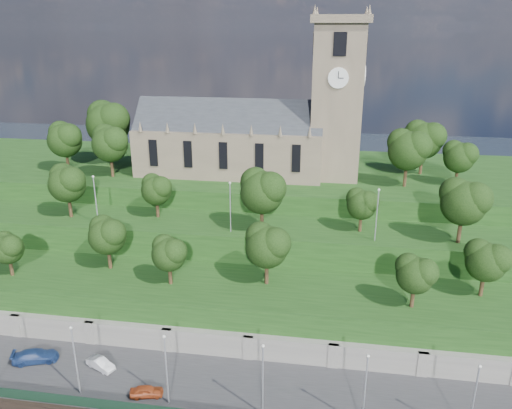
% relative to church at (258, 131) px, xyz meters
% --- Properties ---
extents(promenade, '(160.00, 12.00, 2.00)m').
position_rel_church_xyz_m(promenade, '(-0.79, -39.98, -21.52)').
color(promenade, '#2D2D30').
rests_on(promenade, ground).
extents(retaining_wall, '(160.00, 2.10, 5.00)m').
position_rel_church_xyz_m(retaining_wall, '(-0.79, -34.01, -20.02)').
color(retaining_wall, slate).
rests_on(retaining_wall, ground).
extents(embankment_lower, '(160.00, 12.00, 8.00)m').
position_rel_church_xyz_m(embankment_lower, '(-0.79, -27.98, -18.52)').
color(embankment_lower, '#183A13').
rests_on(embankment_lower, ground).
extents(embankment_upper, '(160.00, 10.00, 12.00)m').
position_rel_church_xyz_m(embankment_upper, '(-0.79, -16.98, -16.52)').
color(embankment_upper, '#183A13').
rests_on(embankment_upper, ground).
extents(hilltop, '(160.00, 32.00, 15.00)m').
position_rel_church_xyz_m(hilltop, '(-0.79, 4.02, -15.02)').
color(hilltop, '#183A13').
rests_on(hilltop, ground).
extents(church, '(38.60, 12.35, 27.60)m').
position_rel_church_xyz_m(church, '(0.00, 0.00, 0.00)').
color(church, brown).
rests_on(church, hilltop).
extents(trees_lower, '(65.62, 8.74, 8.20)m').
position_rel_church_xyz_m(trees_lower, '(3.06, -27.58, -9.58)').
color(trees_lower, '#342314').
rests_on(trees_lower, embankment_lower).
extents(trees_upper, '(62.73, 8.30, 9.10)m').
position_rel_church_xyz_m(trees_upper, '(3.83, -18.21, -4.87)').
color(trees_upper, '#342314').
rests_on(trees_upper, embankment_upper).
extents(trees_hilltop, '(72.78, 16.16, 11.83)m').
position_rel_church_xyz_m(trees_hilltop, '(-6.09, -0.88, -0.79)').
color(trees_hilltop, '#342314').
rests_on(trees_hilltop, hilltop).
extents(lamp_posts_promenade, '(60.36, 0.36, 8.37)m').
position_rel_church_xyz_m(lamp_posts_promenade, '(-2.79, -43.48, -15.72)').
color(lamp_posts_promenade, '#B2B2B7').
rests_on(lamp_posts_promenade, promenade).
extents(lamp_posts_upper, '(40.36, 0.36, 7.40)m').
position_rel_church_xyz_m(lamp_posts_upper, '(-0.79, -19.98, -6.22)').
color(lamp_posts_upper, '#B2B2B7').
rests_on(lamp_posts_upper, embankment_upper).
extents(car_left, '(3.78, 2.27, 1.21)m').
position_rel_church_xyz_m(car_left, '(-5.45, -42.83, -19.92)').
color(car_left, '#A13E1A').
rests_on(car_left, promenade).
extents(car_middle, '(3.94, 2.73, 1.23)m').
position_rel_church_xyz_m(car_middle, '(-12.38, -39.25, -19.91)').
color(car_middle, '#B6B6BB').
rests_on(car_middle, promenade).
extents(car_right, '(5.57, 3.76, 1.50)m').
position_rel_church_xyz_m(car_right, '(-20.54, -39.24, -19.77)').
color(car_right, navy).
rests_on(car_right, promenade).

